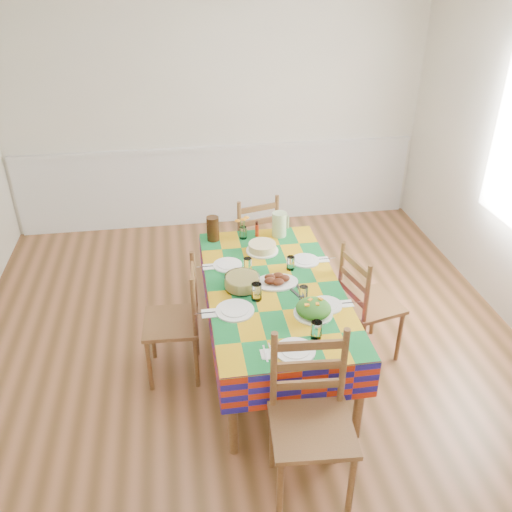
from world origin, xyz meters
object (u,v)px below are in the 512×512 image
(chair_near, at_px, (311,422))
(chair_right, at_px, (366,305))
(green_pitcher, at_px, (279,224))
(chair_left, at_px, (177,322))
(chair_far, at_px, (252,241))
(dining_table, at_px, (274,295))
(meat_platter, at_px, (276,280))
(tea_pitcher, at_px, (213,229))

(chair_near, distance_m, chair_right, 1.32)
(green_pitcher, relative_size, chair_left, 0.22)
(chair_left, relative_size, chair_right, 0.99)
(green_pitcher, bearing_deg, chair_left, -139.56)
(chair_far, bearing_deg, chair_right, 107.49)
(dining_table, xyz_separation_m, green_pitcher, (0.18, 0.76, 0.18))
(chair_near, xyz_separation_m, chair_right, (0.71, 1.11, -0.05))
(dining_table, height_order, chair_near, chair_near)
(green_pitcher, distance_m, chair_right, 0.99)
(dining_table, bearing_deg, chair_far, 89.46)
(dining_table, height_order, chair_left, chair_left)
(meat_platter, distance_m, chair_far, 1.13)
(green_pitcher, height_order, chair_far, chair_far)
(green_pitcher, distance_m, chair_left, 1.23)
(chair_right, bearing_deg, green_pitcher, 20.94)
(chair_near, bearing_deg, dining_table, 94.35)
(dining_table, bearing_deg, meat_platter, 57.28)
(meat_platter, height_order, chair_far, chair_far)
(dining_table, xyz_separation_m, chair_near, (0.00, -1.12, -0.11))
(dining_table, bearing_deg, chair_near, -89.82)
(chair_left, distance_m, chair_right, 1.42)
(green_pitcher, height_order, chair_left, chair_left)
(dining_table, xyz_separation_m, chair_left, (-0.71, -0.00, -0.16))
(green_pitcher, bearing_deg, chair_near, -95.48)
(tea_pitcher, height_order, chair_right, chair_right)
(chair_left, bearing_deg, meat_platter, 95.72)
(meat_platter, relative_size, chair_near, 0.31)
(chair_far, bearing_deg, chair_near, 75.62)
(dining_table, height_order, meat_platter, meat_platter)
(chair_right, bearing_deg, dining_table, 75.72)
(dining_table, relative_size, green_pitcher, 8.65)
(meat_platter, relative_size, tea_pitcher, 1.55)
(chair_right, bearing_deg, chair_near, 133.99)
(green_pitcher, xyz_separation_m, chair_left, (-0.90, -0.76, -0.34))
(meat_platter, xyz_separation_m, tea_pitcher, (-0.39, 0.74, 0.08))
(chair_far, xyz_separation_m, chair_right, (0.70, -1.14, 0.00))
(chair_near, bearing_deg, chair_left, 126.75)
(dining_table, distance_m, chair_left, 0.73)
(chair_left, height_order, chair_right, chair_right)
(tea_pitcher, height_order, chair_far, chair_far)
(green_pitcher, relative_size, chair_near, 0.20)
(meat_platter, bearing_deg, chair_near, -90.88)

